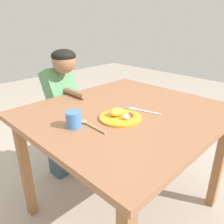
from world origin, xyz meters
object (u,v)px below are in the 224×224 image
Objects in this scene: plate at (120,116)px; fork at (142,111)px; person at (62,114)px; spoon at (88,124)px; drinking_cup at (74,119)px.

plate is 0.99× the size of fork.
plate is 0.70m from person.
person reaches higher than plate.
fork is at bearing -100.69° from spoon.
spoon is 2.43× the size of drinking_cup.
person is (-0.11, 0.68, -0.20)m from fork.
drinking_cup reaches higher than fork.
drinking_cup is (-0.06, 0.04, 0.03)m from spoon.
spoon is 0.08m from drinking_cup.
person reaches higher than spoon.
spoon is (-0.34, 0.08, 0.00)m from fork.
spoon is 0.18× the size of person.
fork is at bearing 99.05° from person.
fork is (0.16, -0.02, -0.01)m from plate.
fork is 0.72m from person.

